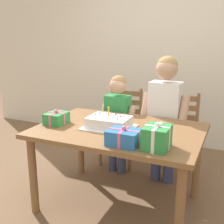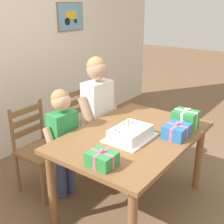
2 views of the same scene
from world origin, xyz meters
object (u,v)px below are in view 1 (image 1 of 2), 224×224
Objects in this scene: birthday_cake at (109,123)px; chair_left at (122,126)px; chair_right at (177,133)px; child_older at (165,108)px; dining_table at (119,138)px; gift_box_red_large at (56,118)px; gift_box_corner_small at (157,137)px; child_younger at (118,115)px; gift_box_beside_cake at (124,137)px.

birthday_cake is 1.03m from chair_left.
birthday_cake is 0.48× the size of chair_right.
dining_table is at bearing -112.62° from child_older.
birthday_cake is at bearing -114.15° from chair_right.
gift_box_red_large is 1.10m from chair_left.
chair_left is at bearing 121.99° from gift_box_corner_small.
gift_box_red_large is at bearing -171.16° from birthday_cake.
child_younger is at bearing -153.96° from chair_right.
dining_table is 0.61m from gift_box_red_large.
child_older reaches higher than gift_box_beside_cake.
birthday_cake is at bearing -74.79° from chair_left.
child_younger reaches higher than gift_box_corner_small.
chair_left is at bearing 102.47° from child_younger.
gift_box_red_large is 0.79m from child_younger.
child_younger reaches higher than gift_box_beside_cake.
child_older is at bearing 85.52° from gift_box_beside_cake.
dining_table is 3.28× the size of birthday_cake.
dining_table is 0.41m from gift_box_beside_cake.
birthday_cake is 0.59m from gift_box_corner_small.
gift_box_corner_small is 0.20× the size of child_younger.
chair_left is (0.24, 1.02, -0.34)m from gift_box_red_large.
gift_box_beside_cake is at bearing -61.76° from dining_table.
birthday_cake is at bearing 130.19° from gift_box_beside_cake.
chair_right is at bearing 94.13° from gift_box_corner_small.
gift_box_corner_small is at bearing -79.58° from child_older.
child_older reaches higher than chair_right.
child_older is (0.07, 0.96, 0.01)m from gift_box_beside_cake.
gift_box_corner_small is 0.17× the size of child_older.
chair_left is (-0.52, 1.25, -0.34)m from gift_box_beside_cake.
gift_box_corner_small reaches higher than chair_right.
gift_box_corner_small is at bearing -11.60° from gift_box_red_large.
child_older is at bearing 62.09° from birthday_cake.
child_older is (0.60, -0.30, 0.36)m from chair_left.
chair_left is at bearing 112.54° from gift_box_beside_cake.
gift_box_red_large is at bearing -169.99° from dining_table.
gift_box_red_large is at bearing -139.43° from child_older.
chair_right is at bearing 47.84° from gift_box_red_large.
chair_right is at bearing 65.85° from birthday_cake.
birthday_cake reaches higher than chair_left.
gift_box_corner_small reaches higher than gift_box_beside_cake.
gift_box_corner_small is 1.49m from chair_left.
child_younger is at bearing -77.53° from chair_left.
gift_box_corner_small is at bearing -29.22° from birthday_cake.
chair_right is at bearing 69.69° from dining_table.
child_younger is (-0.53, 0.00, -0.14)m from child_older.
gift_box_beside_cake is at bearing -97.13° from chair_right.
chair_left is 0.68m from chair_right.
dining_table is 5.95× the size of gift_box_beside_cake.
child_older is at bearing 40.57° from gift_box_red_large.
child_older is at bearing 100.42° from gift_box_corner_small.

